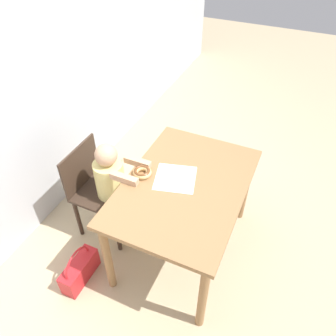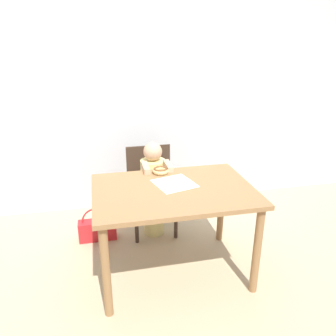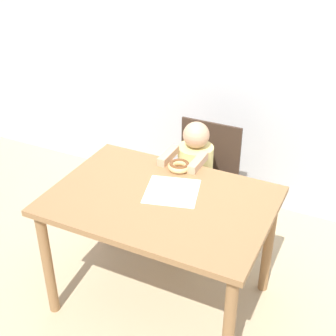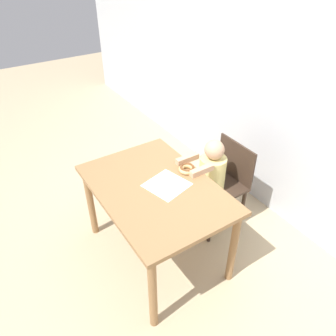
% 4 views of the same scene
% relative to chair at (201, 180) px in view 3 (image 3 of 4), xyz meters
% --- Properties ---
extents(ground_plane, '(12.00, 12.00, 0.00)m').
position_rel_chair_xyz_m(ground_plane, '(0.05, -0.74, -0.45)').
color(ground_plane, tan).
extents(wall_back, '(8.00, 0.05, 2.50)m').
position_rel_chair_xyz_m(wall_back, '(0.05, 0.58, 0.80)').
color(wall_back, silver).
rests_on(wall_back, ground_plane).
extents(dining_table, '(1.21, 0.84, 0.75)m').
position_rel_chair_xyz_m(dining_table, '(0.05, -0.74, 0.20)').
color(dining_table, olive).
rests_on(dining_table, ground_plane).
extents(chair, '(0.44, 0.46, 0.82)m').
position_rel_chair_xyz_m(chair, '(0.00, 0.00, 0.00)').
color(chair, '#38281E').
rests_on(chair, ground_plane).
extents(child_figure, '(0.25, 0.43, 0.94)m').
position_rel_chair_xyz_m(child_figure, '(0.00, -0.13, 0.03)').
color(child_figure, '#E0D17F').
rests_on(child_figure, ground_plane).
extents(donut, '(0.14, 0.14, 0.05)m').
position_rel_chair_xyz_m(donut, '(0.01, -0.41, 0.33)').
color(donut, '#DBB270').
rests_on(donut, dining_table).
extents(napkin, '(0.35, 0.35, 0.00)m').
position_rel_chair_xyz_m(napkin, '(0.08, -0.65, 0.31)').
color(napkin, white).
rests_on(napkin, dining_table).
extents(handbag, '(0.35, 0.13, 0.34)m').
position_rel_chair_xyz_m(handbag, '(-0.55, -0.12, -0.34)').
color(handbag, red).
rests_on(handbag, ground_plane).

